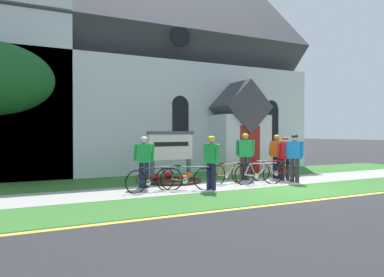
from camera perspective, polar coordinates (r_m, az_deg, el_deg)
The scene contains 21 objects.
ground at distance 15.07m, azimuth 5.48°, elevation -5.93°, with size 140.00×140.00×0.00m, color #2B2B2D.
sidewalk_slab at distance 12.33m, azimuth 5.66°, elevation -7.45°, with size 32.00×2.07×0.01m, color #A8A59E.
grass_verge at distance 10.60m, azimuth 11.78°, elevation -8.87°, with size 32.00×2.19×0.01m, color #38722D.
church_lawn at distance 14.49m, azimuth 0.46°, elevation -6.19°, with size 24.00×2.91×0.01m, color #38722D.
curb_paint_stripe at distance 9.66m, azimuth 16.38°, elevation -9.86°, with size 28.00×0.16×0.01m, color yellow.
church_building at distance 19.75m, azimuth -8.03°, elevation 9.01°, with size 15.02×10.88×12.77m.
church_sign at distance 13.00m, azimuth -3.41°, elevation -1.53°, with size 1.90×0.24×1.86m.
flower_bed at distance 12.92m, azimuth -3.04°, elevation -6.68°, with size 2.03×2.03×0.34m.
bicycle_yellow at distance 12.62m, azimuth 5.87°, elevation -5.59°, with size 1.71×0.57×0.78m.
bicycle_white at distance 13.55m, azimuth 13.09°, elevation -5.14°, with size 1.67×0.58×0.83m.
bicycle_silver at distance 11.15m, azimuth -0.66°, elevation -6.43°, with size 1.67×0.67×0.82m.
bicycle_black at distance 12.53m, azimuth 10.71°, elevation -5.58°, with size 1.76×0.43×0.82m.
bicycle_green at distance 10.94m, azimuth -6.65°, elevation -6.61°, with size 1.74×0.44×0.78m.
cyclist_in_white_jersey at distance 14.21m, azimuth 13.52°, elevation -2.25°, with size 0.39×0.70×1.73m.
cyclist_in_orange_jersey at distance 13.90m, azimuth 14.82°, elevation -2.58°, with size 0.65×0.27×1.64m.
cyclist_in_green_jersey at distance 13.33m, azimuth 16.26°, elevation -2.40°, with size 0.40×0.68×1.75m.
cyclist_in_blue_jersey at distance 11.59m, azimuth -7.75°, elevation -3.11°, with size 0.61×0.42×1.68m.
cyclist_in_red_jersey at distance 11.15m, azimuth 3.13°, elevation -3.18°, with size 0.32×0.77×1.70m.
cyclist_in_yellow_jersey at distance 13.50m, azimuth 8.57°, elevation -2.23°, with size 0.60×0.44×1.78m.
roadside_conifer at distance 23.66m, azimuth 8.05°, elevation 6.88°, with size 4.30×4.30×6.42m.
distant_hill at distance 70.37m, azimuth -15.45°, elevation -0.53°, with size 96.37×44.83×18.99m, color #847A5B.
Camera 1 is at (-7.80, -8.76, 1.81)m, focal length 33.04 mm.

